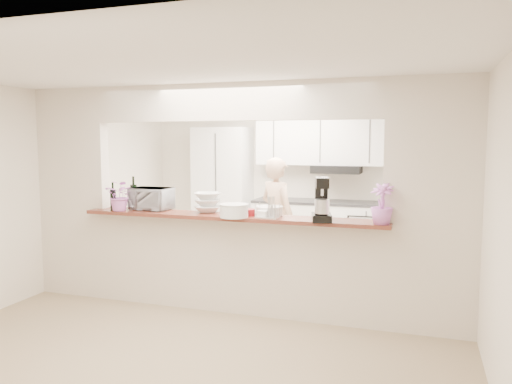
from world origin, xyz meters
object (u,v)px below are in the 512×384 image
at_px(toaster_oven, 151,199).
at_px(refrigerator, 427,211).
at_px(stand_mixer, 322,201).
at_px(person, 277,218).

bearing_deg(toaster_oven, refrigerator, 42.21).
relative_size(stand_mixer, person, 0.27).
relative_size(refrigerator, person, 1.03).
bearing_deg(stand_mixer, refrigerator, 69.61).
bearing_deg(person, toaster_oven, 86.31).
distance_m(toaster_oven, stand_mixer, 2.04).
bearing_deg(stand_mixer, person, 119.10).
height_order(refrigerator, person, refrigerator).
bearing_deg(person, refrigerator, -118.49).
xyz_separation_m(stand_mixer, person, (-0.94, 1.69, -0.46)).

